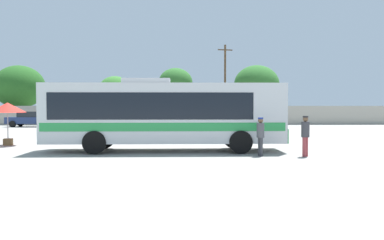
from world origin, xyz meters
TOP-DOWN VIEW (x-y plane):
  - ground_plane at (0.00, 10.00)m, footprint 300.00×300.00m
  - perimeter_wall at (0.00, 25.41)m, footprint 80.00×0.30m
  - coach_bus_silver_green at (0.14, -0.71)m, footprint 11.11×2.75m
  - attendant_by_bus_door at (4.41, -2.79)m, footprint 0.39×0.39m
  - passenger_waiting_on_apron at (6.27, -3.02)m, footprint 0.48×0.48m
  - vendor_umbrella_secondary_red at (-8.26, 2.40)m, footprint 1.93×1.93m
  - parked_car_leftmost_dark_blue at (-13.73, 21.69)m, footprint 4.49×2.20m
  - parked_car_second_red at (-8.11, 21.91)m, footprint 4.51×2.23m
  - parked_car_third_maroon at (-0.92, 22.29)m, footprint 4.43×2.11m
  - parked_car_rightmost_maroon at (5.58, 22.10)m, footprint 4.15×2.25m
  - utility_pole_near at (6.51, 29.10)m, footprint 1.78×0.53m
  - roadside_tree_left at (-17.59, 29.24)m, footprint 5.86×5.86m
  - roadside_tree_midleft at (-6.83, 31.58)m, footprint 4.04×4.04m
  - roadside_tree_midright at (0.63, 32.30)m, footprint 4.25×4.25m
  - roadside_tree_right at (10.78, 31.84)m, footprint 5.63×5.63m

SIDE VIEW (x-z plane):
  - ground_plane at x=0.00m, z-range 0.00..0.00m
  - parked_car_rightmost_maroon at x=5.58m, z-range 0.04..1.51m
  - parked_car_leftmost_dark_blue at x=-13.73m, z-range 0.04..1.55m
  - parked_car_second_red at x=-8.11m, z-range 0.04..1.57m
  - parked_car_third_maroon at x=-0.92m, z-range 0.04..1.58m
  - attendant_by_bus_door at x=4.41m, z-range 0.11..1.76m
  - passenger_waiting_on_apron at x=6.27m, z-range 0.12..1.83m
  - perimeter_wall at x=0.00m, z-range 0.00..2.08m
  - coach_bus_silver_green at x=0.14m, z-range 0.12..3.52m
  - vendor_umbrella_secondary_red at x=-8.26m, z-range 0.82..3.12m
  - roadside_tree_midleft at x=-6.83m, z-range 1.13..6.85m
  - roadside_tree_left at x=-17.59m, z-range 0.90..7.68m
  - roadside_tree_right at x=10.78m, z-range 1.17..8.32m
  - utility_pole_near at x=6.51m, z-range 0.19..9.46m
  - roadside_tree_midright at x=0.63m, z-range 1.57..8.38m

